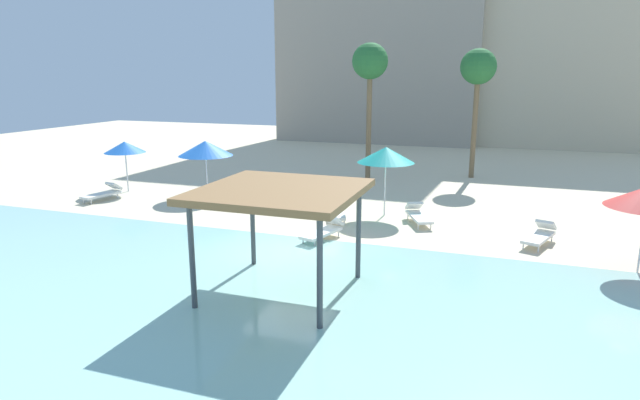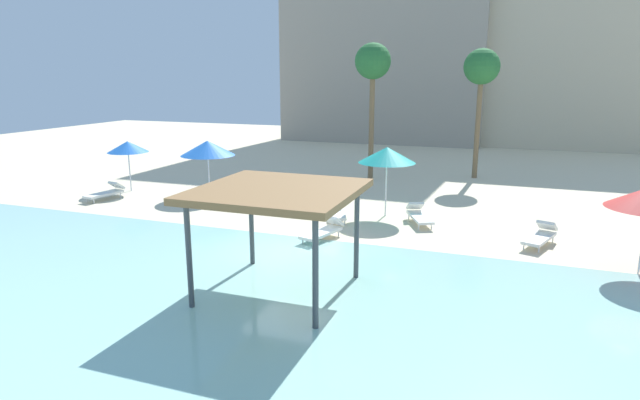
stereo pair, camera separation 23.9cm
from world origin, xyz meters
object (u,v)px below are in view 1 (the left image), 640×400
at_px(beach_umbrella_blue_2, 125,147).
at_px(palm_tree_0, 370,65).
at_px(lounge_chair_2, 320,195).
at_px(lounge_chair_5, 336,211).
at_px(lounge_chair_0, 418,214).
at_px(lounge_chair_1, 540,234).
at_px(lounge_chair_6, 324,230).
at_px(palm_tree_1, 478,70).
at_px(shade_pavilion, 280,195).
at_px(lounge_chair_3, 104,193).
at_px(beach_umbrella_teal_4, 386,155).
at_px(beach_umbrella_blue_3, 205,148).

bearing_deg(beach_umbrella_blue_2, palm_tree_0, 35.00).
height_order(lounge_chair_2, lounge_chair_5, same).
relative_size(beach_umbrella_blue_2, lounge_chair_5, 1.23).
xyz_separation_m(lounge_chair_0, lounge_chair_1, (4.30, -1.28, 0.00)).
relative_size(lounge_chair_6, palm_tree_1, 0.29).
height_order(shade_pavilion, lounge_chair_1, shade_pavilion).
distance_m(lounge_chair_1, palm_tree_0, 13.85).
bearing_deg(lounge_chair_3, palm_tree_1, 135.44).
relative_size(shade_pavilion, palm_tree_0, 0.54).
bearing_deg(lounge_chair_6, lounge_chair_1, 121.27).
bearing_deg(beach_umbrella_blue_2, lounge_chair_6, -19.81).
bearing_deg(beach_umbrella_teal_4, palm_tree_0, 109.07).
bearing_deg(lounge_chair_5, lounge_chair_6, -13.01).
relative_size(lounge_chair_0, lounge_chair_2, 1.01).
height_order(lounge_chair_0, palm_tree_1, palm_tree_1).
height_order(beach_umbrella_blue_3, lounge_chair_1, beach_umbrella_blue_3).
distance_m(beach_umbrella_blue_3, beach_umbrella_teal_4, 8.59).
height_order(lounge_chair_3, palm_tree_0, palm_tree_0).
relative_size(shade_pavilion, lounge_chair_3, 1.99).
bearing_deg(lounge_chair_1, shade_pavilion, -24.75).
bearing_deg(lounge_chair_0, palm_tree_1, 147.41).
bearing_deg(lounge_chair_5, shade_pavilion, -15.04).
height_order(shade_pavilion, beach_umbrella_blue_3, shade_pavilion).
bearing_deg(lounge_chair_5, lounge_chair_3, -109.84).
relative_size(lounge_chair_1, palm_tree_0, 0.27).
distance_m(lounge_chair_0, lounge_chair_3, 14.19).
xyz_separation_m(beach_umbrella_blue_3, lounge_chair_1, (14.32, -2.54, -1.95)).
xyz_separation_m(beach_umbrella_blue_3, lounge_chair_5, (6.88, -1.77, -1.95)).
height_order(lounge_chair_2, palm_tree_0, palm_tree_0).
xyz_separation_m(lounge_chair_0, lounge_chair_6, (-2.74, -3.19, 0.00)).
xyz_separation_m(beach_umbrella_blue_2, beach_umbrella_blue_3, (4.29, 0.28, 0.10)).
relative_size(palm_tree_0, palm_tree_1, 1.04).
xyz_separation_m(beach_umbrella_blue_2, beach_umbrella_teal_4, (12.86, -0.34, 0.30)).
bearing_deg(shade_pavilion, beach_umbrella_teal_4, 84.48).
distance_m(beach_umbrella_blue_2, palm_tree_0, 13.11).
relative_size(beach_umbrella_blue_3, lounge_chair_0, 1.33).
bearing_deg(lounge_chair_6, palm_tree_0, -157.28).
bearing_deg(beach_umbrella_blue_2, lounge_chair_1, -6.93).
relative_size(beach_umbrella_teal_4, lounge_chair_6, 1.41).
bearing_deg(palm_tree_1, lounge_chair_0, -97.39).
xyz_separation_m(beach_umbrella_teal_4, lounge_chair_3, (-12.70, -1.50, -2.15)).
height_order(lounge_chair_1, palm_tree_1, palm_tree_1).
distance_m(lounge_chair_1, palm_tree_1, 13.14).
xyz_separation_m(lounge_chair_2, lounge_chair_5, (1.53, -2.46, 0.00)).
relative_size(beach_umbrella_blue_3, beach_umbrella_teal_4, 0.94).
bearing_deg(lounge_chair_5, beach_umbrella_blue_3, -126.10).
height_order(shade_pavilion, palm_tree_1, palm_tree_1).
height_order(beach_umbrella_blue_3, lounge_chair_2, beach_umbrella_blue_3).
relative_size(lounge_chair_5, palm_tree_1, 0.29).
xyz_separation_m(beach_umbrella_blue_2, lounge_chair_6, (11.58, -4.17, -1.85)).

